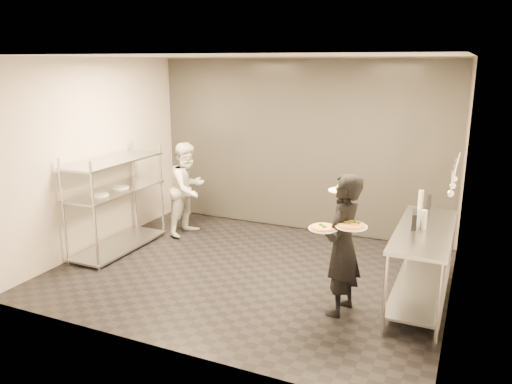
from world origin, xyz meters
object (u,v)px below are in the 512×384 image
at_px(pizza_plate_near, 323,228).
at_px(salad_plate, 342,189).
at_px(bottle_green, 421,199).
at_px(prep_counter, 423,253).
at_px(pass_rack, 116,199).
at_px(pizza_plate_far, 351,225).
at_px(waiter, 343,245).
at_px(pos_monitor, 414,220).
at_px(chef, 188,189).
at_px(bottle_clear, 424,220).
at_px(bottle_dark, 429,202).

height_order(pizza_plate_near, salad_plate, salad_plate).
xyz_separation_m(salad_plate, bottle_green, (0.76, 1.07, -0.31)).
xyz_separation_m(prep_counter, bottle_green, (-0.14, 0.80, 0.42)).
relative_size(pass_rack, salad_plate, 5.35).
bearing_deg(pizza_plate_far, bottle_green, 71.45).
bearing_deg(pass_rack, pizza_plate_near, -13.40).
distance_m(waiter, bottle_green, 1.53).
xyz_separation_m(pizza_plate_far, pos_monitor, (0.54, 0.74, -0.09)).
bearing_deg(prep_counter, bottle_green, 100.17).
bearing_deg(chef, bottle_clear, -97.38).
distance_m(prep_counter, waiter, 0.98).
xyz_separation_m(salad_plate, bottle_clear, (0.88, 0.24, -0.32)).
xyz_separation_m(pizza_plate_far, salad_plate, (-0.24, 0.48, 0.25)).
distance_m(waiter, chef, 3.34).
distance_m(pass_rack, bottle_dark, 4.37).
distance_m(prep_counter, bottle_clear, 0.41).
distance_m(pizza_plate_near, bottle_clear, 1.21).
distance_m(salad_plate, bottle_clear, 0.97).
height_order(pizza_plate_far, bottle_clear, bottle_clear).
height_order(pass_rack, waiter, waiter).
distance_m(prep_counter, pos_monitor, 0.41).
xyz_separation_m(pizza_plate_far, bottle_dark, (0.62, 1.55, -0.08)).
bearing_deg(prep_counter, pos_monitor, -177.36).
distance_m(pizza_plate_far, bottle_dark, 1.67).
xyz_separation_m(waiter, bottle_clear, (0.77, 0.54, 0.23)).
bearing_deg(prep_counter, pass_rack, -179.97).
relative_size(prep_counter, bottle_clear, 8.16).
relative_size(pass_rack, bottle_clear, 7.25).
relative_size(chef, pizza_plate_near, 4.81).
bearing_deg(bottle_dark, pos_monitor, -95.45).
distance_m(salad_plate, bottle_dark, 1.41).
height_order(prep_counter, bottle_dark, bottle_dark).
height_order(waiter, bottle_green, waiter).
relative_size(pizza_plate_near, salad_plate, 1.04).
height_order(pass_rack, bottle_green, pass_rack).
height_order(pizza_plate_near, pos_monitor, pos_monitor).
xyz_separation_m(bottle_green, bottle_dark, (0.10, 0.00, -0.02)).
xyz_separation_m(pizza_plate_near, salad_plate, (0.04, 0.54, 0.29)).
relative_size(pass_rack, bottle_green, 6.63).
distance_m(chef, pizza_plate_far, 3.56).
relative_size(prep_counter, waiter, 1.13).
distance_m(waiter, pizza_plate_near, 0.39).
distance_m(pass_rack, pizza_plate_far, 3.76).
height_order(pass_rack, bottle_dark, pass_rack).
distance_m(pass_rack, prep_counter, 4.33).
bearing_deg(pos_monitor, pizza_plate_near, -141.10).
xyz_separation_m(chef, pizza_plate_near, (2.79, -1.83, 0.30)).
height_order(salad_plate, bottle_green, salad_plate).
bearing_deg(bottle_dark, pass_rack, -169.40).
bearing_deg(pass_rack, salad_plate, -4.40).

